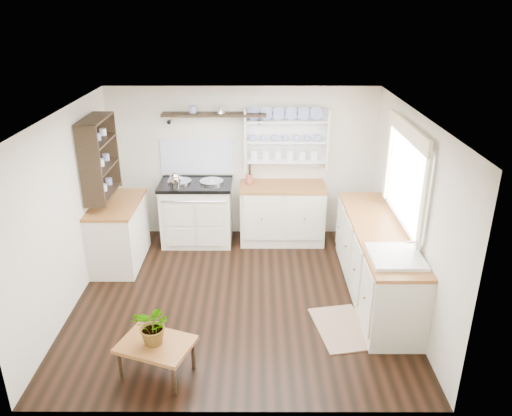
% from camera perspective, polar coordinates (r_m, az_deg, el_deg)
% --- Properties ---
extents(floor, '(4.00, 3.80, 0.01)m').
position_cam_1_polar(floor, '(6.36, -1.91, -10.06)').
color(floor, black).
rests_on(floor, ground).
extents(wall_back, '(4.00, 0.02, 2.30)m').
position_cam_1_polar(wall_back, '(7.60, -1.55, 5.17)').
color(wall_back, beige).
rests_on(wall_back, ground).
extents(wall_right, '(0.02, 3.80, 2.30)m').
position_cam_1_polar(wall_right, '(6.08, 17.13, -0.49)').
color(wall_right, beige).
rests_on(wall_right, ground).
extents(wall_left, '(0.02, 3.80, 2.30)m').
position_cam_1_polar(wall_left, '(6.22, -20.78, -0.45)').
color(wall_left, beige).
rests_on(wall_left, ground).
extents(ceiling, '(4.00, 3.80, 0.01)m').
position_cam_1_polar(ceiling, '(5.47, -2.22, 10.64)').
color(ceiling, white).
rests_on(ceiling, wall_back).
extents(window, '(0.08, 1.55, 1.22)m').
position_cam_1_polar(window, '(6.06, 16.74, 3.67)').
color(window, white).
rests_on(window, wall_right).
extents(aga_cooker, '(1.07, 0.74, 0.98)m').
position_cam_1_polar(aga_cooker, '(7.57, -6.75, -0.42)').
color(aga_cooker, silver).
rests_on(aga_cooker, floor).
extents(back_cabinets, '(1.27, 0.63, 0.90)m').
position_cam_1_polar(back_cabinets, '(7.57, 2.99, -0.51)').
color(back_cabinets, beige).
rests_on(back_cabinets, floor).
extents(right_cabinets, '(0.62, 2.43, 0.90)m').
position_cam_1_polar(right_cabinets, '(6.38, 13.59, -5.84)').
color(right_cabinets, beige).
rests_on(right_cabinets, floor).
extents(belfast_sink, '(0.55, 0.60, 0.45)m').
position_cam_1_polar(belfast_sink, '(5.59, 15.57, -6.43)').
color(belfast_sink, white).
rests_on(belfast_sink, right_cabinets).
extents(left_cabinets, '(0.62, 1.13, 0.90)m').
position_cam_1_polar(left_cabinets, '(7.18, -15.41, -2.69)').
color(left_cabinets, beige).
rests_on(left_cabinets, floor).
extents(plate_rack, '(1.20, 0.22, 0.90)m').
position_cam_1_polar(plate_rack, '(7.46, 3.46, 8.05)').
color(plate_rack, white).
rests_on(plate_rack, wall_back).
extents(high_shelf, '(1.50, 0.29, 0.16)m').
position_cam_1_polar(high_shelf, '(7.31, -4.83, 10.54)').
color(high_shelf, black).
rests_on(high_shelf, wall_back).
extents(left_shelving, '(0.28, 0.80, 1.05)m').
position_cam_1_polar(left_shelving, '(6.84, -17.49, 5.61)').
color(left_shelving, black).
rests_on(left_shelving, wall_left).
extents(kettle, '(0.17, 0.17, 0.21)m').
position_cam_1_polar(kettle, '(7.30, -9.24, 3.19)').
color(kettle, silver).
rests_on(kettle, aga_cooker).
extents(utensil_crock, '(0.11, 0.11, 0.12)m').
position_cam_1_polar(utensil_crock, '(7.45, -0.78, 3.34)').
color(utensil_crock, '#A44E3C').
rests_on(utensil_crock, back_cabinets).
extents(center_table, '(0.82, 0.70, 0.37)m').
position_cam_1_polar(center_table, '(5.12, -11.36, -15.27)').
color(center_table, brown).
rests_on(center_table, floor).
extents(potted_plant, '(0.47, 0.45, 0.41)m').
position_cam_1_polar(potted_plant, '(4.97, -11.59, -13.01)').
color(potted_plant, '#3F7233').
rests_on(potted_plant, center_table).
extents(floor_rug, '(0.70, 0.94, 0.02)m').
position_cam_1_polar(floor_rug, '(5.89, 9.75, -13.36)').
color(floor_rug, '#89644F').
rests_on(floor_rug, floor).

